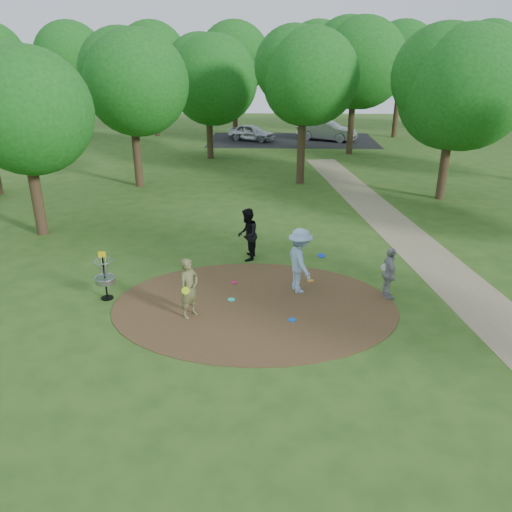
{
  "coord_description": "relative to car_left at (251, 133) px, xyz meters",
  "views": [
    {
      "loc": [
        0.54,
        -13.08,
        6.96
      ],
      "look_at": [
        0.0,
        1.2,
        1.1
      ],
      "focal_mm": 35.0,
      "sensor_mm": 36.0,
      "label": 1
    }
  ],
  "objects": [
    {
      "name": "disc_ground_blue",
      "position": [
        2.54,
        -30.51,
        -0.64
      ],
      "size": [
        0.22,
        0.22,
        0.02
      ],
      "primitive_type": "cylinder",
      "color": "blue",
      "rests_on": "dirt_clearing"
    },
    {
      "name": "footpath",
      "position": [
        7.95,
        -27.65,
        -0.66
      ],
      "size": [
        7.55,
        39.89,
        0.01
      ],
      "primitive_type": "cube",
      "rotation": [
        0.0,
        0.0,
        0.14
      ],
      "color": "#8C7A5B",
      "rests_on": "ground"
    },
    {
      "name": "ground",
      "position": [
        1.45,
        -29.65,
        -0.67
      ],
      "size": [
        100.0,
        100.0,
        0.0
      ],
      "primitive_type": "plane",
      "color": "#2D5119",
      "rests_on": "ground"
    },
    {
      "name": "player_observer_with_disc",
      "position": [
        -0.34,
        -30.34,
        0.21
      ],
      "size": [
        0.72,
        0.77,
        1.76
      ],
      "color": "brown",
      "rests_on": "ground"
    },
    {
      "name": "player_throwing_with_disc",
      "position": [
        2.81,
        -28.62,
        0.36
      ],
      "size": [
        1.35,
        1.51,
        2.06
      ],
      "color": "#97B9E1",
      "rests_on": "ground"
    },
    {
      "name": "player_waiting_with_disc",
      "position": [
        5.46,
        -28.98,
        0.14
      ],
      "size": [
        0.52,
        0.98,
        1.63
      ],
      "color": "#99999B",
      "rests_on": "ground"
    },
    {
      "name": "car_left",
      "position": [
        0.0,
        0.0,
        0.0
      ],
      "size": [
        4.24,
        3.09,
        1.34
      ],
      "primitive_type": "imported",
      "rotation": [
        0.0,
        0.0,
        1.14
      ],
      "color": "#B5BBBE",
      "rests_on": "ground"
    },
    {
      "name": "car_right",
      "position": [
        6.33,
        0.26,
        0.14
      ],
      "size": [
        5.2,
        3.55,
        1.62
      ],
      "primitive_type": "imported",
      "rotation": [
        0.0,
        0.0,
        1.16
      ],
      "color": "#94959A",
      "rests_on": "ground"
    },
    {
      "name": "dirt_clearing",
      "position": [
        1.45,
        -29.65,
        -0.66
      ],
      "size": [
        8.4,
        8.4,
        0.02
      ],
      "primitive_type": "cylinder",
      "color": "#47301C",
      "rests_on": "ground"
    },
    {
      "name": "disc_ground_orange",
      "position": [
        3.21,
        -27.89,
        -0.64
      ],
      "size": [
        0.22,
        0.22,
        0.02
      ],
      "primitive_type": "cylinder",
      "color": "orange",
      "rests_on": "dirt_clearing"
    },
    {
      "name": "tree_ring",
      "position": [
        4.43,
        -19.74,
        4.49
      ],
      "size": [
        36.72,
        45.42,
        9.11
      ],
      "color": "#332316",
      "rests_on": "ground"
    },
    {
      "name": "parking_lot",
      "position": [
        3.45,
        0.35,
        -0.67
      ],
      "size": [
        14.0,
        8.0,
        0.01
      ],
      "primitive_type": "cube",
      "color": "black",
      "rests_on": "ground"
    },
    {
      "name": "player_walking_with_disc",
      "position": [
        1.05,
        -26.08,
        0.27
      ],
      "size": [
        0.79,
        0.98,
        1.89
      ],
      "color": "black",
      "rests_on": "ground"
    },
    {
      "name": "disc_golf_basket",
      "position": [
        -3.05,
        -29.35,
        0.2
      ],
      "size": [
        0.63,
        0.63,
        1.54
      ],
      "color": "black",
      "rests_on": "ground"
    },
    {
      "name": "disc_ground_red",
      "position": [
        0.72,
        -28.14,
        -0.64
      ],
      "size": [
        0.22,
        0.22,
        0.02
      ],
      "primitive_type": "cylinder",
      "color": "#B4123F",
      "rests_on": "dirt_clearing"
    },
    {
      "name": "disc_ground_cyan",
      "position": [
        0.74,
        -29.34,
        -0.64
      ],
      "size": [
        0.22,
        0.22,
        0.02
      ],
      "primitive_type": "cylinder",
      "color": "#1CE2C7",
      "rests_on": "dirt_clearing"
    }
  ]
}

